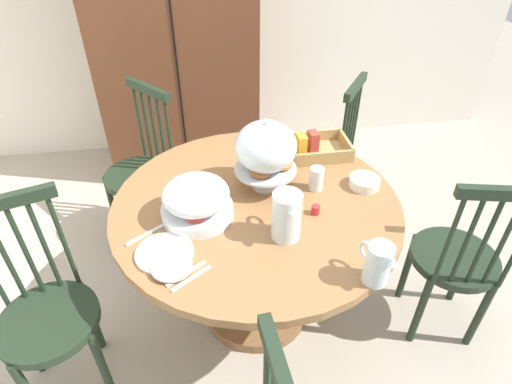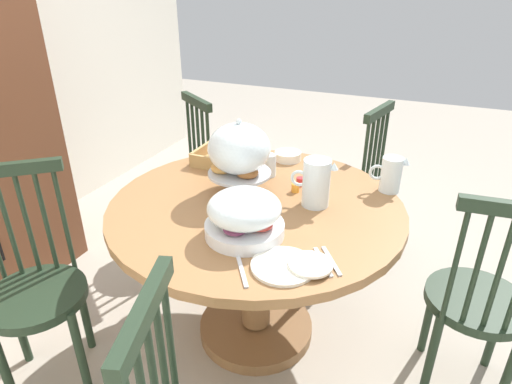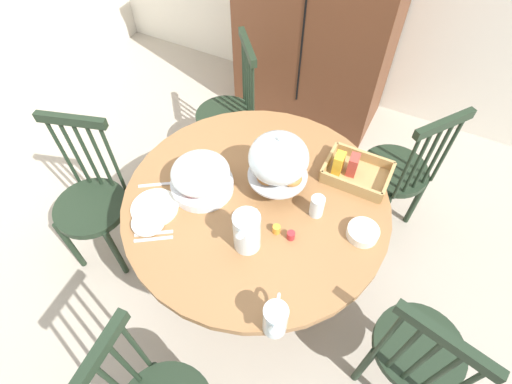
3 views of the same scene
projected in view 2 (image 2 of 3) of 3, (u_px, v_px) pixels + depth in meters
name	position (u px, v px, depth m)	size (l,w,h in m)	color
ground_plane	(244.00, 323.00, 2.25)	(10.00, 10.00, 0.00)	#A89E8E
dining_table	(256.00, 241.00, 1.96)	(1.27, 1.27, 0.74)	olive
windsor_chair_near_window	(181.00, 182.00, 2.72)	(0.46, 0.46, 0.97)	#1E2D1E
windsor_chair_by_cabinet	(37.00, 293.00, 1.78)	(0.47, 0.47, 0.97)	#1E2D1E
windsor_chair_far_side	(478.00, 304.00, 1.71)	(0.40, 0.40, 0.97)	#1E2D1E
windsor_chair_host_seat	(348.00, 187.00, 2.66)	(0.42, 0.41, 0.97)	#1E2D1E
pastry_stand_with_dome	(239.00, 151.00, 1.87)	(0.28, 0.28, 0.34)	silver
fruit_platter_covered	(244.00, 215.00, 1.60)	(0.30, 0.30, 0.18)	silver
orange_juice_pitcher	(391.00, 176.00, 1.94)	(0.09, 0.17, 0.16)	silver
milk_pitcher	(316.00, 185.00, 1.81)	(0.12, 0.20, 0.20)	silver
cereal_basket	(222.00, 155.00, 2.28)	(0.32, 0.24, 0.12)	tan
china_plate_large	(283.00, 266.00, 1.45)	(0.22, 0.22, 0.01)	white
china_plate_small	(310.00, 264.00, 1.44)	(0.15, 0.15, 0.01)	white
cereal_bowl	(288.00, 156.00, 2.29)	(0.14, 0.14, 0.04)	white
drinking_glass	(269.00, 165.00, 2.10)	(0.06, 0.06, 0.11)	silver
jam_jar_strawberry	(300.00, 182.00, 2.01)	(0.04, 0.04, 0.04)	#B7282D
jam_jar_apricot	(295.00, 188.00, 1.96)	(0.04, 0.04, 0.04)	orange
table_knife	(323.00, 262.00, 1.48)	(0.17, 0.01, 0.01)	silver
dinner_fork	(331.00, 261.00, 1.48)	(0.17, 0.01, 0.01)	silver
soup_spoon	(242.00, 271.00, 1.43)	(0.17, 0.01, 0.01)	silver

